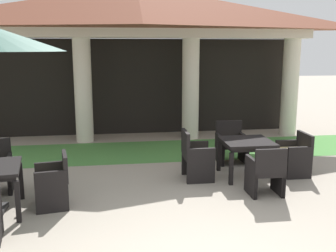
{
  "coord_description": "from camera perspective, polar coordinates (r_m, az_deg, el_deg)",
  "views": [
    {
      "loc": [
        -0.71,
        -3.34,
        2.43
      ],
      "look_at": [
        0.39,
        4.17,
        0.92
      ],
      "focal_mm": 41.93,
      "sensor_mm": 36.0,
      "label": 1
    }
  ],
  "objects": [
    {
      "name": "background_pavilion",
      "position": [
        10.52,
        -4.58,
        14.7
      ],
      "size": [
        9.74,
        2.7,
        4.0
      ],
      "color": "beige",
      "rests_on": "ground"
    },
    {
      "name": "lawn_strip",
      "position": [
        9.45,
        -3.73,
        -3.68
      ],
      "size": [
        11.54,
        2.02,
        0.01
      ],
      "primitive_type": "cube",
      "color": "#47843D",
      "rests_on": "ground"
    },
    {
      "name": "patio_table_near_foreground",
      "position": [
        7.62,
        11.38,
        -2.76
      ],
      "size": [
        0.93,
        0.93,
        0.71
      ],
      "rotation": [
        0.0,
        0.0,
        -0.01
      ],
      "color": "black",
      "rests_on": "ground"
    },
    {
      "name": "patio_chair_near_foreground_south",
      "position": [
        6.79,
        14.02,
        -6.54
      ],
      "size": [
        0.55,
        0.5,
        0.85
      ],
      "rotation": [
        0.0,
        0.0,
        -0.01
      ],
      "color": "black",
      "rests_on": "ground"
    },
    {
      "name": "patio_chair_near_foreground_east",
      "position": [
        8.04,
        17.97,
        -3.95
      ],
      "size": [
        0.5,
        0.63,
        0.82
      ],
      "rotation": [
        0.0,
        0.0,
        1.56
      ],
      "color": "black",
      "rests_on": "ground"
    },
    {
      "name": "patio_chair_near_foreground_west",
      "position": [
        7.41,
        4.05,
        -4.5
      ],
      "size": [
        0.53,
        0.61,
        0.93
      ],
      "rotation": [
        0.0,
        0.0,
        -1.58
      ],
      "color": "black",
      "rests_on": "ground"
    },
    {
      "name": "patio_chair_near_foreground_north",
      "position": [
        8.58,
        9.17,
        -2.63
      ],
      "size": [
        0.6,
        0.59,
        0.87
      ],
      "rotation": [
        0.0,
        0.0,
        -3.15
      ],
      "color": "black",
      "rests_on": "ground"
    },
    {
      "name": "patio_chair_mid_left_east",
      "position": [
        6.4,
        -16.3,
        -7.77
      ],
      "size": [
        0.58,
        0.65,
        0.83
      ],
      "rotation": [
        0.0,
        0.0,
        -4.55
      ],
      "color": "black",
      "rests_on": "ground"
    }
  ]
}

